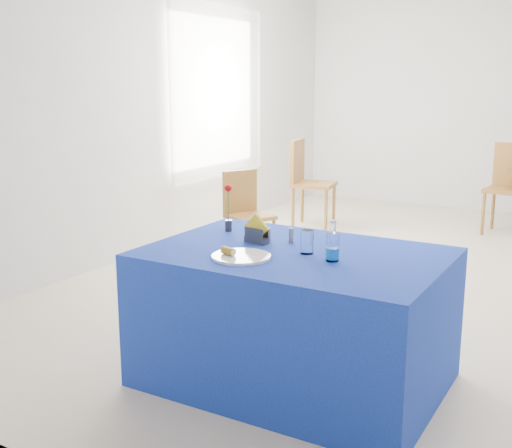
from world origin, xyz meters
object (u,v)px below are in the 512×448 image
at_px(chair_bg_left, 510,182).
at_px(blue_table, 294,317).
at_px(chair_win_a, 246,208).
at_px(water_bottle, 333,247).
at_px(chair_win_b, 307,177).
at_px(plate, 241,257).

bearing_deg(chair_bg_left, blue_table, -90.10).
bearing_deg(chair_win_a, water_bottle, -115.32).
bearing_deg(chair_win_a, blue_table, -118.43).
xyz_separation_m(chair_win_a, chair_win_b, (-0.10, 1.54, 0.10)).
relative_size(blue_table, chair_win_b, 1.57).
distance_m(water_bottle, chair_win_a, 2.87).
bearing_deg(blue_table, chair_bg_left, 84.67).
bearing_deg(chair_win_a, chair_bg_left, -15.49).
bearing_deg(chair_bg_left, water_bottle, -86.87).
bearing_deg(plate, blue_table, 55.17).
height_order(blue_table, chair_win_a, chair_win_a).
height_order(chair_bg_left, chair_win_a, chair_bg_left).
distance_m(plate, chair_win_a, 2.77).
height_order(blue_table, chair_bg_left, chair_bg_left).
bearing_deg(plate, chair_win_a, 120.61).
bearing_deg(chair_win_b, water_bottle, -162.75).
xyz_separation_m(plate, chair_win_b, (-1.50, 3.91, -0.18)).
height_order(plate, blue_table, plate).
bearing_deg(blue_table, plate, -124.83).
height_order(water_bottle, chair_win_b, chair_win_b).
height_order(water_bottle, chair_win_a, water_bottle).
bearing_deg(chair_bg_left, chair_win_a, -124.82).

